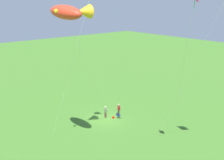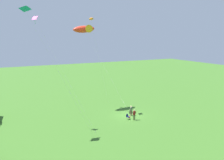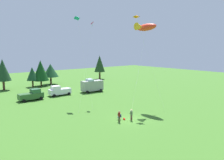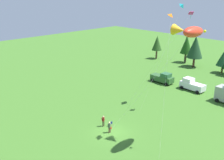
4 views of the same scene
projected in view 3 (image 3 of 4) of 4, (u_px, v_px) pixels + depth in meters
ground_plane at (130, 120)px, 33.72m from camera, size 160.00×160.00×0.00m
person_kite_flyer at (131, 114)px, 33.25m from camera, size 0.35×0.58×1.74m
folding_chair at (120, 117)px, 33.64m from camera, size 0.58×0.58×0.82m
person_spectator at (119, 115)px, 32.47m from camera, size 0.36×0.64×1.74m
backpack_on_grass at (124, 119)px, 33.57m from camera, size 0.30×0.37×0.22m
truck_green_flatbed at (32, 95)px, 46.25m from camera, size 5.03×2.47×2.34m
truck_white_pickup at (59, 91)px, 50.94m from camera, size 5.10×2.62×2.34m
van_motorhome_grey at (92, 85)px, 55.20m from camera, size 5.61×3.08×3.34m
treeline_distant at (38, 70)px, 63.55m from camera, size 47.65×6.15×8.49m
kite_large_fish at (145, 27)px, 40.36m from camera, size 10.22×7.26×15.60m
kite_delta_teal at (78, 18)px, 43.56m from camera, size 2.45×8.50×17.37m
kite_delta_orange at (136, 17)px, 38.40m from camera, size 3.41×5.28×16.81m
kite_diamond_rainbow at (91, 28)px, 43.54m from camera, size 7.68×6.70×16.25m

